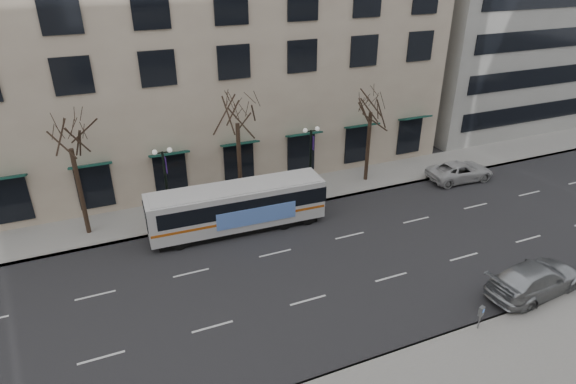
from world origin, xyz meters
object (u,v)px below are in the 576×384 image
tree_far_mid (237,109)px  white_pickup (460,171)px  tree_far_right (372,100)px  tree_far_left (67,133)px  pay_station (481,313)px  lamp_post_right (311,158)px  lamp_post_left (166,182)px  silver_car (535,279)px  city_bus (238,206)px

tree_far_mid → white_pickup: 18.10m
tree_far_right → tree_far_left: bearing=180.0°
white_pickup → pay_station: size_ratio=4.13×
tree_far_left → tree_far_mid: bearing=0.0°
lamp_post_right → pay_station: size_ratio=4.16×
lamp_post_left → silver_car: size_ratio=0.91×
lamp_post_right → white_pickup: (11.80, -2.00, -2.22)m
lamp_post_left → pay_station: 19.37m
tree_far_left → lamp_post_left: 6.29m
tree_far_mid → tree_far_right: 10.01m
lamp_post_right → white_pickup: size_ratio=1.01×
tree_far_mid → lamp_post_left: (-4.99, -0.60, -3.96)m
tree_far_left → silver_car: 26.54m
tree_far_left → lamp_post_right: tree_far_left is taller
city_bus → silver_car: bearing=-42.5°
white_pickup → pay_station: bearing=146.0°
city_bus → white_pickup: city_bus is taller
tree_far_mid → white_pickup: bearing=-8.8°
tree_far_right → pay_station: size_ratio=6.43×
lamp_post_right → city_bus: bearing=-158.5°
tree_far_left → tree_far_right: 20.00m
tree_far_right → silver_car: bearing=-85.8°
tree_far_left → tree_far_right: tree_far_left is taller
silver_car → lamp_post_left: bearing=42.9°
tree_far_mid → silver_car: bearing=-53.5°
lamp_post_right → white_pickup: lamp_post_right is taller
tree_far_left → city_bus: tree_far_left is taller
lamp_post_right → tree_far_left: bearing=177.7°
city_bus → silver_car: (12.20, -11.99, -0.81)m
tree_far_left → pay_station: (16.42, -16.14, -5.64)m
tree_far_right → white_pickup: 9.25m
tree_far_right → white_pickup: tree_far_right is taller
lamp_post_left → silver_car: lamp_post_left is taller
pay_station → tree_far_left: bearing=116.1°
lamp_post_right → city_bus: 6.69m
silver_car → pay_station: size_ratio=4.57×
city_bus → white_pickup: (17.91, 0.41, -0.92)m
tree_far_right → silver_car: tree_far_right is taller
tree_far_left → lamp_post_left: size_ratio=1.60×
tree_far_left → tree_far_mid: tree_far_mid is taller
city_bus → pay_station: city_bus is taller
white_pickup → lamp_post_left: bearing=88.2°
tree_far_right → lamp_post_right: size_ratio=1.55×
tree_far_mid → lamp_post_right: 6.41m
tree_far_left → lamp_post_right: bearing=-2.3°
tree_far_right → lamp_post_right: 6.11m
white_pickup → pay_station: white_pickup is taller
city_bus → tree_far_mid: bearing=71.9°
tree_far_right → city_bus: (-11.10, -3.01, -4.78)m
lamp_post_right → silver_car: size_ratio=0.91×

